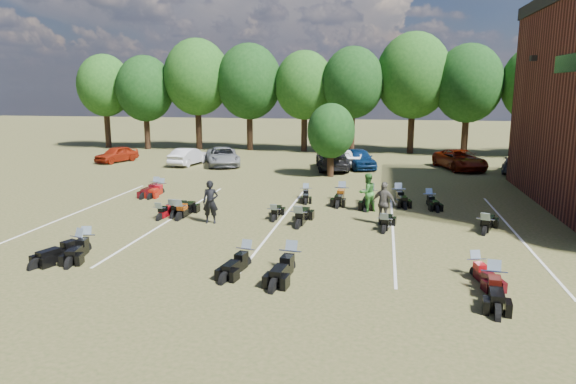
% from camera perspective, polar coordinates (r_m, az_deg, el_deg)
% --- Properties ---
extents(ground, '(160.00, 160.00, 0.00)m').
position_cam_1_polar(ground, '(19.77, 5.84, -5.99)').
color(ground, brown).
rests_on(ground, ground).
extents(car_0, '(2.65, 4.05, 1.28)m').
position_cam_1_polar(car_0, '(43.88, -18.51, 4.01)').
color(car_0, maroon).
rests_on(car_0, ground).
extents(car_1, '(2.04, 4.21, 1.33)m').
position_cam_1_polar(car_1, '(40.80, -10.99, 3.90)').
color(car_1, '#B8B8BC').
rests_on(car_1, ground).
extents(car_2, '(4.07, 5.56, 1.41)m').
position_cam_1_polar(car_2, '(40.06, -7.26, 3.93)').
color(car_2, gray).
rests_on(car_2, ground).
extents(car_3, '(3.18, 5.83, 1.60)m').
position_cam_1_polar(car_3, '(37.95, 4.95, 3.71)').
color(car_3, black).
rests_on(car_3, ground).
extents(car_4, '(3.16, 4.71, 1.49)m').
position_cam_1_polar(car_4, '(38.72, 7.87, 3.72)').
color(car_4, '#0B2651').
rests_on(car_4, ground).
extents(car_5, '(1.67, 4.03, 1.30)m').
position_cam_1_polar(car_5, '(39.44, 7.39, 3.73)').
color(car_5, beige).
rests_on(car_5, ground).
extents(car_6, '(3.90, 5.66, 1.44)m').
position_cam_1_polar(car_6, '(39.88, 18.56, 3.41)').
color(car_6, '#601205').
rests_on(car_6, ground).
extents(car_7, '(3.17, 5.01, 1.35)m').
position_cam_1_polar(car_7, '(39.85, 24.20, 2.93)').
color(car_7, '#3D3E43').
rests_on(car_7, ground).
extents(person_black, '(0.75, 0.54, 1.92)m').
position_cam_1_polar(person_black, '(22.96, -8.61, -1.11)').
color(person_black, black).
rests_on(person_black, ground).
extents(person_green, '(1.16, 1.13, 1.89)m').
position_cam_1_polar(person_green, '(25.14, 8.79, -0.05)').
color(person_green, '#31712A').
rests_on(person_green, ground).
extents(person_grey, '(1.21, 0.88, 1.91)m').
position_cam_1_polar(person_grey, '(22.88, 10.62, -1.24)').
color(person_grey, '#58534B').
rests_on(person_grey, ground).
extents(motorcycle_0, '(1.21, 2.41, 1.29)m').
position_cam_1_polar(motorcycle_0, '(20.44, -21.44, -6.16)').
color(motorcycle_0, black).
rests_on(motorcycle_0, ground).
extents(motorcycle_1, '(1.47, 2.47, 1.31)m').
position_cam_1_polar(motorcycle_1, '(20.21, -22.22, -6.42)').
color(motorcycle_1, black).
rests_on(motorcycle_1, ground).
extents(motorcycle_2, '(1.07, 2.31, 1.24)m').
position_cam_1_polar(motorcycle_2, '(17.62, -4.71, -8.18)').
color(motorcycle_2, black).
rests_on(motorcycle_2, ground).
extents(motorcycle_3, '(1.05, 2.54, 1.38)m').
position_cam_1_polar(motorcycle_3, '(17.15, 0.28, -8.70)').
color(motorcycle_3, black).
rests_on(motorcycle_3, ground).
extents(motorcycle_5, '(1.06, 2.49, 1.35)m').
position_cam_1_polar(motorcycle_5, '(16.55, 21.76, -10.34)').
color(motorcycle_5, black).
rests_on(motorcycle_5, ground).
extents(motorcycle_6, '(1.16, 2.16, 1.15)m').
position_cam_1_polar(motorcycle_6, '(17.73, 20.06, -8.75)').
color(motorcycle_6, '#3E080D').
rests_on(motorcycle_6, ground).
extents(motorcycle_7, '(0.73, 2.07, 1.14)m').
position_cam_1_polar(motorcycle_7, '(24.22, -14.03, -3.00)').
color(motorcycle_7, maroon).
rests_on(motorcycle_7, ground).
extents(motorcycle_8, '(0.78, 2.41, 1.34)m').
position_cam_1_polar(motorcycle_8, '(24.04, -11.97, -3.01)').
color(motorcycle_8, black).
rests_on(motorcycle_8, ground).
extents(motorcycle_9, '(0.83, 2.29, 1.26)m').
position_cam_1_polar(motorcycle_9, '(24.45, -12.59, -2.79)').
color(motorcycle_9, black).
rests_on(motorcycle_9, ground).
extents(motorcycle_10, '(0.91, 2.51, 1.38)m').
position_cam_1_polar(motorcycle_10, '(22.21, 1.16, -3.96)').
color(motorcycle_10, black).
rests_on(motorcycle_10, ground).
extents(motorcycle_11, '(0.69, 2.02, 1.12)m').
position_cam_1_polar(motorcycle_11, '(23.29, -1.58, -3.23)').
color(motorcycle_11, black).
rests_on(motorcycle_11, ground).
extents(motorcycle_12, '(0.98, 2.19, 1.18)m').
position_cam_1_polar(motorcycle_12, '(21.86, 10.61, -4.42)').
color(motorcycle_12, black).
rests_on(motorcycle_12, ground).
extents(motorcycle_13, '(1.42, 2.41, 1.28)m').
position_cam_1_polar(motorcycle_13, '(22.72, 20.98, -4.39)').
color(motorcycle_13, black).
rests_on(motorcycle_13, ground).
extents(motorcycle_14, '(0.74, 2.28, 1.27)m').
position_cam_1_polar(motorcycle_14, '(30.43, -14.45, -0.08)').
color(motorcycle_14, '#42090E').
rests_on(motorcycle_14, ground).
extents(motorcycle_15, '(0.74, 2.16, 1.20)m').
position_cam_1_polar(motorcycle_15, '(30.20, -13.88, -0.14)').
color(motorcycle_15, maroon).
rests_on(motorcycle_15, ground).
extents(motorcycle_16, '(0.93, 2.08, 1.12)m').
position_cam_1_polar(motorcycle_16, '(28.05, 1.99, -0.69)').
color(motorcycle_16, black).
rests_on(motorcycle_16, ground).
extents(motorcycle_17, '(0.88, 2.52, 1.39)m').
position_cam_1_polar(motorcycle_17, '(27.70, 5.98, -0.90)').
color(motorcycle_17, black).
rests_on(motorcycle_17, ground).
extents(motorcycle_18, '(0.99, 2.57, 1.41)m').
position_cam_1_polar(motorcycle_18, '(27.20, 9.06, -1.22)').
color(motorcycle_18, black).
rests_on(motorcycle_18, ground).
extents(motorcycle_19, '(1.13, 2.49, 1.34)m').
position_cam_1_polar(motorcycle_19, '(27.93, 12.14, -1.00)').
color(motorcycle_19, black).
rests_on(motorcycle_19, ground).
extents(motorcycle_20, '(1.02, 2.18, 1.17)m').
position_cam_1_polar(motorcycle_20, '(27.42, 15.37, -1.38)').
color(motorcycle_20, black).
rests_on(motorcycle_20, ground).
extents(tree_line, '(56.00, 6.00, 9.79)m').
position_cam_1_polar(tree_line, '(47.87, 7.76, 11.88)').
color(tree_line, black).
rests_on(tree_line, ground).
extents(young_tree_midfield, '(3.20, 3.20, 4.70)m').
position_cam_1_polar(young_tree_midfield, '(34.60, 4.80, 6.78)').
color(young_tree_midfield, black).
rests_on(young_tree_midfield, ground).
extents(parking_lines, '(20.10, 14.00, 0.01)m').
position_cam_1_polar(parking_lines, '(23.03, -0.99, -3.38)').
color(parking_lines, silver).
rests_on(parking_lines, ground).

